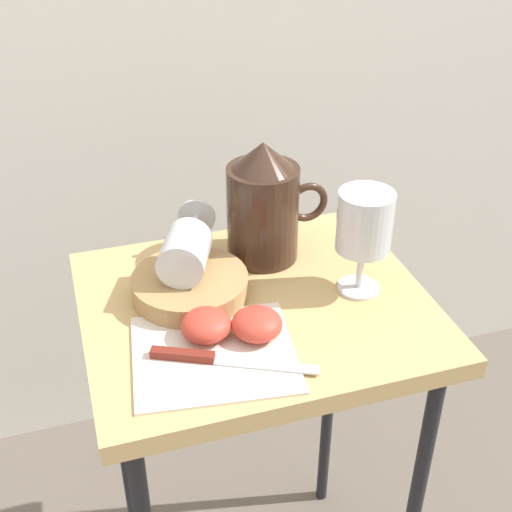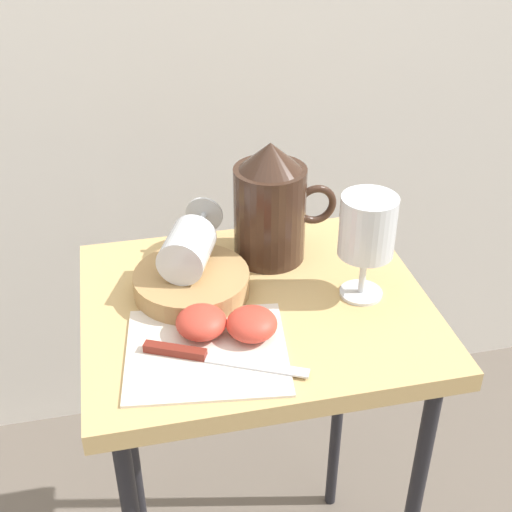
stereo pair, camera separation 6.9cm
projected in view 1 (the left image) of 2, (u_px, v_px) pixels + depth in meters
table at (256, 347)px, 1.06m from camera, size 0.51×0.43×0.73m
linen_napkin at (214, 354)px, 0.91m from camera, size 0.24×0.22×0.00m
basket_tray at (190, 286)px, 1.02m from camera, size 0.17×0.17×0.03m
pitcher at (264, 212)px, 1.08m from camera, size 0.17×0.11×0.20m
wine_glass_upright at (364, 227)px, 0.98m from camera, size 0.08×0.08×0.16m
wine_glass_tipped_near at (186, 251)px, 1.00m from camera, size 0.12×0.17×0.07m
apple_half_left at (206, 325)px, 0.93m from camera, size 0.07×0.07×0.04m
apple_half_right at (257, 324)px, 0.93m from camera, size 0.07×0.07×0.04m
knife at (209, 358)px, 0.90m from camera, size 0.21×0.11×0.01m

